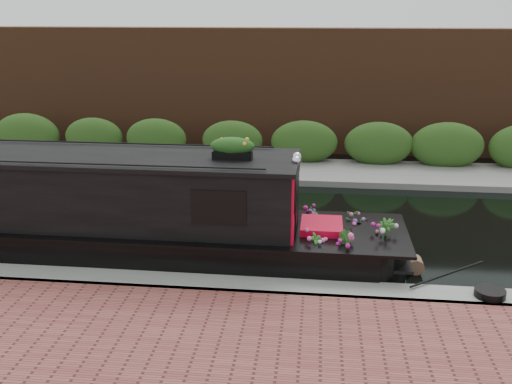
# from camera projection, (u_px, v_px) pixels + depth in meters

# --- Properties ---
(ground) EXTENTS (80.00, 80.00, 0.00)m
(ground) POSITION_uv_depth(u_px,v_px,m) (197.00, 223.00, 12.83)
(ground) COLOR black
(ground) RESTS_ON ground
(near_bank_coping) EXTENTS (40.00, 0.60, 0.50)m
(near_bank_coping) POSITION_uv_depth(u_px,v_px,m) (157.00, 292.00, 9.71)
(near_bank_coping) COLOR gray
(near_bank_coping) RESTS_ON ground
(far_bank_path) EXTENTS (40.00, 2.40, 0.34)m
(far_bank_path) POSITION_uv_depth(u_px,v_px,m) (227.00, 172.00, 16.80)
(far_bank_path) COLOR slate
(far_bank_path) RESTS_ON ground
(far_hedge) EXTENTS (40.00, 1.10, 2.80)m
(far_hedge) POSITION_uv_depth(u_px,v_px,m) (231.00, 164.00, 17.65)
(far_hedge) COLOR #294C19
(far_hedge) RESTS_ON ground
(far_brick_wall) EXTENTS (40.00, 1.00, 8.00)m
(far_brick_wall) POSITION_uv_depth(u_px,v_px,m) (240.00, 148.00, 19.64)
(far_brick_wall) COLOR #53301C
(far_brick_wall) RESTS_ON ground
(narrowboat) EXTENTS (11.33, 2.06, 2.65)m
(narrowboat) POSITION_uv_depth(u_px,v_px,m) (91.00, 219.00, 10.86)
(narrowboat) COLOR black
(narrowboat) RESTS_ON ground
(rope_fender) EXTENTS (0.29, 0.32, 0.29)m
(rope_fender) POSITION_uv_depth(u_px,v_px,m) (415.00, 265.00, 10.42)
(rope_fender) COLOR brown
(rope_fender) RESTS_ON ground
(coiled_mooring_rope) EXTENTS (0.48, 0.48, 0.12)m
(coiled_mooring_rope) POSITION_uv_depth(u_px,v_px,m) (490.00, 293.00, 9.04)
(coiled_mooring_rope) COLOR black
(coiled_mooring_rope) RESTS_ON near_bank_coping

